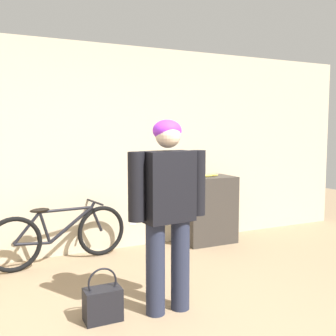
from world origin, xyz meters
name	(u,v)px	position (x,y,z in m)	size (l,w,h in m)	color
wall_back	(90,149)	(0.00, 2.74, 1.30)	(8.00, 0.07, 2.60)	beige
side_shelf	(208,209)	(1.55, 2.46, 0.45)	(0.70, 0.46, 0.91)	#38332D
person	(168,203)	(0.17, 0.82, 0.94)	(0.69, 0.28, 1.62)	#23283D
bicycle	(60,235)	(-0.44, 2.44, 0.33)	(1.63, 0.46, 0.68)	black
banana	(207,176)	(1.51, 2.44, 0.92)	(0.34, 0.09, 0.04)	#EAD64C
handbag	(103,303)	(-0.37, 0.89, 0.14)	(0.30, 0.18, 0.44)	black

